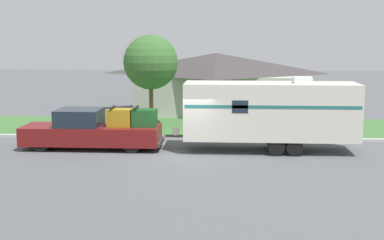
{
  "coord_description": "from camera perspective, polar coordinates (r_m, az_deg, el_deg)",
  "views": [
    {
      "loc": [
        1.81,
        -23.01,
        5.21
      ],
      "look_at": [
        0.22,
        1.21,
        1.4
      ],
      "focal_mm": 50.0,
      "sensor_mm": 36.0,
      "label": 1
    }
  ],
  "objects": [
    {
      "name": "mailbox",
      "position": [
        28.48,
        -10.31,
        0.4
      ],
      "size": [
        0.48,
        0.2,
        1.38
      ],
      "color": "brown",
      "rests_on": "ground_plane"
    },
    {
      "name": "travel_trailer",
      "position": [
        24.53,
        8.37,
        0.96
      ],
      "size": [
        8.74,
        2.31,
        3.41
      ],
      "color": "black",
      "rests_on": "ground_plane"
    },
    {
      "name": "pickup_truck",
      "position": [
        25.37,
        -10.47,
        -1.07
      ],
      "size": [
        6.5,
        2.05,
        2.0
      ],
      "color": "black",
      "rests_on": "ground_plane"
    },
    {
      "name": "lawn_strip",
      "position": [
        30.9,
        0.35,
        -0.76
      ],
      "size": [
        80.0,
        7.0,
        0.03
      ],
      "color": "#3D6B33",
      "rests_on": "ground_plane"
    },
    {
      "name": "curb_strip",
      "position": [
        27.31,
        -0.11,
        -1.93
      ],
      "size": [
        80.0,
        0.3,
        0.14
      ],
      "color": "#ADADA8",
      "rests_on": "ground_plane"
    },
    {
      "name": "house_across_street",
      "position": [
        37.55,
        2.58,
        4.17
      ],
      "size": [
        11.3,
        8.16,
        4.07
      ],
      "color": "#B2B2A8",
      "rests_on": "ground_plane"
    },
    {
      "name": "ground_plane",
      "position": [
        23.66,
        -0.72,
        -3.8
      ],
      "size": [
        120.0,
        120.0,
        0.0
      ],
      "primitive_type": "plane",
      "color": "#515456"
    },
    {
      "name": "tree_in_yard",
      "position": [
        31.1,
        -4.42,
        6.16
      ],
      "size": [
        3.17,
        3.17,
        5.32
      ],
      "color": "brown",
      "rests_on": "ground_plane"
    }
  ]
}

